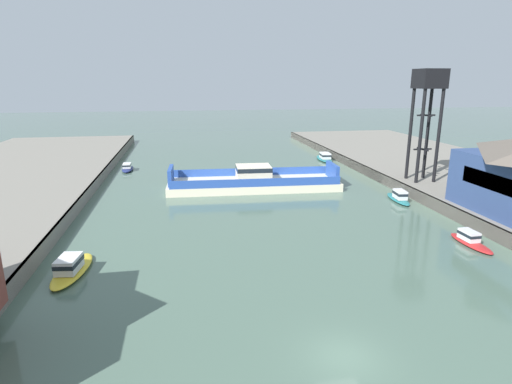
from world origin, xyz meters
The scene contains 8 objects.
ground_plane centered at (0.00, 0.00, 0.00)m, with size 400.00×400.00×0.00m, color #4C6656.
chain_ferry centered at (1.30, 37.71, 1.01)m, with size 24.21×8.31×3.30m.
moored_boat_near_left centered at (18.38, 56.63, 0.56)m, with size 3.02×7.97×1.50m.
moored_boat_near_right centered at (-17.77, 53.35, 0.48)m, with size 1.92×5.87×1.31m.
moored_boat_mid_left centered at (18.38, 28.14, 0.56)m, with size 2.23×6.05×1.47m.
moored_boat_mid_right centered at (-17.38, 13.41, 0.59)m, with size 3.02×6.95×1.59m.
moored_boat_far_left centered at (17.64, 13.56, 0.48)m, with size 1.72×5.41×1.27m.
crane_tower centered at (23.76, 32.63, 13.11)m, with size 3.38×3.38×14.81m.
Camera 1 is at (-8.28, -18.63, 14.76)m, focal length 29.21 mm.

